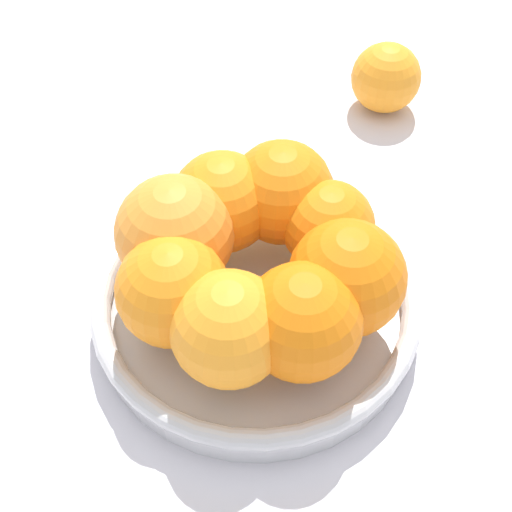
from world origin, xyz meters
name	(u,v)px	position (x,y,z in m)	size (l,w,h in m)	color
ground_plane	(256,318)	(0.00, 0.00, 0.00)	(4.00, 4.00, 0.00)	silver
fruit_bowl	(256,304)	(0.00, 0.00, 0.02)	(0.24, 0.24, 0.03)	silver
orange_pile	(253,257)	(0.00, 0.00, 0.07)	(0.20, 0.20, 0.08)	orange
stray_orange	(386,78)	(-0.27, 0.09, 0.03)	(0.07, 0.07, 0.07)	orange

